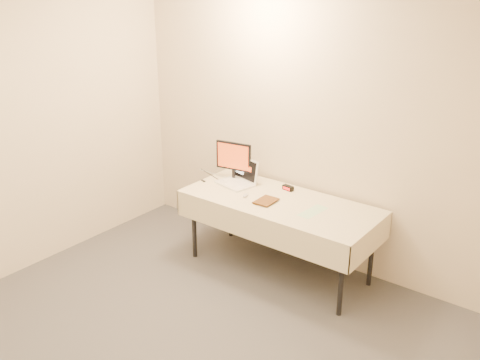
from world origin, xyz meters
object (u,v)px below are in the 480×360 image
Objects in this scene: monitor at (234,158)px; book at (259,189)px; laptop at (239,178)px; table at (280,207)px.

monitor is 1.78× the size of book.
book is at bearing -16.97° from laptop.
monitor is at bearing 166.28° from table.
book is at bearing -146.27° from table.
book is (0.51, -0.27, -0.12)m from monitor.
table is at bearing -22.93° from monitor.
table is 0.26m from book.
monitor is at bearing 167.89° from laptop.
laptop is at bearing -33.59° from monitor.
table is 4.54× the size of laptop.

